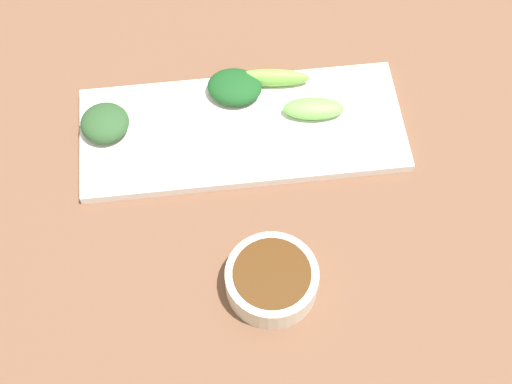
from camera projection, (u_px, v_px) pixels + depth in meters
The scene contains 7 objects.
tabletop at pixel (266, 205), 0.92m from camera, with size 2.10×2.10×0.02m, color brown.
sauce_bowl at pixel (272, 279), 0.84m from camera, with size 0.10×0.10×0.04m.
serving_plate at pixel (242, 130), 0.95m from camera, with size 0.16×0.40×0.01m, color white.
broccoli_stalk_0 at pixel (272, 78), 0.97m from camera, with size 0.02×0.10×0.02m, color #72B043.
broccoli_leafy_1 at pixel (235, 87), 0.96m from camera, with size 0.06×0.07×0.02m, color #174B1E.
broccoli_leafy_2 at pixel (105, 123), 0.93m from camera, with size 0.06×0.06×0.03m, color #294D28.
broccoli_stalk_3 at pixel (314, 109), 0.95m from camera, with size 0.03×0.08×0.02m, color #6EBA50.
Camera 1 is at (-0.45, 0.06, 0.81)m, focal length 54.15 mm.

